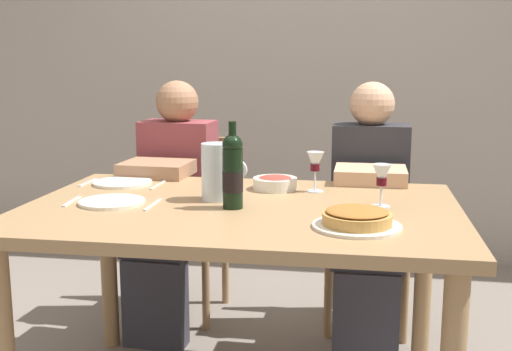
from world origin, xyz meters
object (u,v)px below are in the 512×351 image
at_px(baked_tart, 357,219).
at_px(chair_left, 187,213).
at_px(dinner_plate_left_setting, 112,202).
at_px(diner_left, 171,200).
at_px(dining_table, 241,231).
at_px(water_pitcher, 217,175).
at_px(wine_glass_left_diner, 315,164).
at_px(diner_right, 369,207).
at_px(wine_glass_right_diner, 382,178).
at_px(wine_bottle, 233,171).
at_px(salad_bowl, 275,182).
at_px(dinner_plate_right_setting, 123,183).
at_px(chair_right, 368,220).

relative_size(baked_tart, chair_left, 0.31).
bearing_deg(chair_left, dinner_plate_left_setting, 93.03).
relative_size(dinner_plate_left_setting, diner_left, 0.20).
bearing_deg(chair_left, baked_tart, 130.11).
relative_size(dining_table, water_pitcher, 7.33).
xyz_separation_m(wine_glass_left_diner, diner_right, (0.21, 0.39, -0.25)).
bearing_deg(wine_glass_right_diner, baked_tart, -105.14).
xyz_separation_m(chair_left, diner_right, (0.89, -0.24, 0.12)).
bearing_deg(baked_tart, water_pitcher, 148.41).
relative_size(wine_bottle, diner_left, 0.26).
bearing_deg(diner_right, wine_glass_right_diner, 93.18).
height_order(water_pitcher, salad_bowl, water_pitcher).
distance_m(wine_bottle, dinner_plate_right_setting, 0.63).
bearing_deg(dining_table, wine_bottle, -116.56).
bearing_deg(baked_tart, dinner_plate_left_setting, 167.68).
bearing_deg(dinner_plate_right_setting, wine_bottle, -32.67).
distance_m(dinner_plate_left_setting, chair_left, 0.99).
relative_size(salad_bowl, diner_right, 0.15).
height_order(dinner_plate_left_setting, chair_right, chair_right).
xyz_separation_m(dining_table, diner_left, (-0.46, 0.67, -0.05)).
xyz_separation_m(salad_bowl, diner_right, (0.37, 0.37, -0.17)).
relative_size(water_pitcher, dinner_plate_right_setting, 0.87).
height_order(wine_glass_left_diner, diner_left, diner_left).
bearing_deg(dinner_plate_left_setting, wine_glass_right_diner, 6.34).
relative_size(water_pitcher, wine_glass_right_diner, 1.38).
distance_m(baked_tart, salad_bowl, 0.61).
height_order(dinner_plate_left_setting, diner_right, diner_right).
relative_size(dining_table, chair_left, 1.72).
distance_m(wine_glass_right_diner, dinner_plate_right_setting, 1.05).
bearing_deg(diner_left, water_pitcher, 124.61).
relative_size(wine_glass_right_diner, dinner_plate_right_setting, 0.63).
relative_size(dinner_plate_right_setting, chair_left, 0.27).
bearing_deg(diner_right, salad_bowl, 45.47).
height_order(wine_bottle, wine_glass_right_diner, wine_bottle).
relative_size(wine_glass_left_diner, diner_left, 0.13).
xyz_separation_m(water_pitcher, diner_right, (0.55, 0.59, -0.23)).
height_order(baked_tart, chair_right, chair_right).
distance_m(wine_bottle, wine_glass_right_diner, 0.51).
xyz_separation_m(salad_bowl, chair_right, (0.37, 0.60, -0.29)).
bearing_deg(dinner_plate_left_setting, wine_bottle, 0.35).
relative_size(dining_table, dinner_plate_left_setting, 6.50).
bearing_deg(chair_right, dinner_plate_left_setting, 46.74).
bearing_deg(dining_table, baked_tart, -29.60).
bearing_deg(chair_right, salad_bowl, 59.00).
distance_m(water_pitcher, wine_glass_right_diner, 0.58).
bearing_deg(wine_bottle, chair_right, 63.45).
bearing_deg(dinner_plate_left_setting, dinner_plate_right_setting, 104.98).
bearing_deg(salad_bowl, water_pitcher, -129.59).
relative_size(dining_table, diner_left, 1.29).
bearing_deg(diner_left, diner_right, -176.89).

